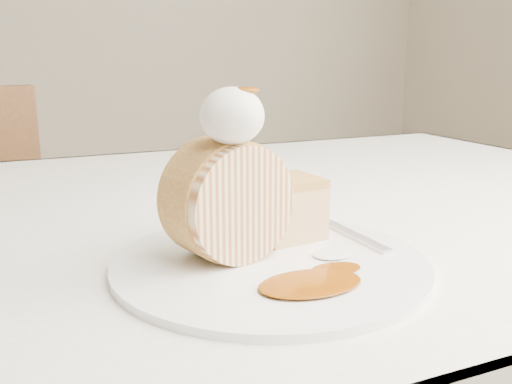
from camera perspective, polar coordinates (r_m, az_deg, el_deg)
name	(u,v)px	position (r m, az deg, el deg)	size (l,w,h in m)	color
table	(228,267)	(0.78, -2.84, -7.51)	(1.40, 0.90, 0.75)	white
plate	(270,263)	(0.53, 1.43, -7.11)	(0.29, 0.29, 0.01)	white
roulade_slice	(228,200)	(0.52, -2.82, -0.84)	(0.11, 0.11, 0.06)	beige
cake_chunk	(286,212)	(0.59, 3.06, -1.99)	(0.07, 0.06, 0.05)	tan
whipped_cream	(232,116)	(0.49, -2.40, 7.63)	(0.06, 0.06, 0.05)	silver
caramel_drizzle	(244,83)	(0.49, -1.16, 10.87)	(0.03, 0.02, 0.01)	#7A3705
caramel_pool	(310,283)	(0.47, 5.45, -9.06)	(0.09, 0.06, 0.00)	#7A3705
fork	(351,234)	(0.61, 9.47, -4.15)	(0.02, 0.17, 0.00)	silver
spoon	(155,281)	(0.50, -10.10, -8.78)	(0.02, 0.14, 0.00)	silver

